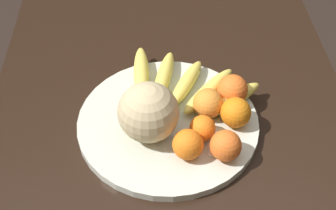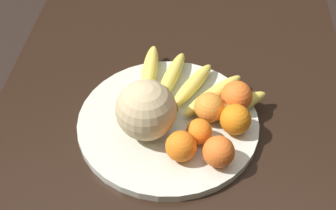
{
  "view_description": "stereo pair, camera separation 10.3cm",
  "coord_description": "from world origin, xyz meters",
  "px_view_note": "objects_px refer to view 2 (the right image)",
  "views": [
    {
      "loc": [
        0.72,
        -0.05,
        1.55
      ],
      "look_at": [
        0.0,
        -0.01,
        0.81
      ],
      "focal_mm": 50.0,
      "sensor_mm": 36.0,
      "label": 1
    },
    {
      "loc": [
        0.72,
        0.06,
        1.55
      ],
      "look_at": [
        0.0,
        -0.01,
        0.81
      ],
      "focal_mm": 50.0,
      "sensor_mm": 36.0,
      "label": 2
    }
  ],
  "objects_px": {
    "melon": "(146,110)",
    "orange_back_left": "(199,132)",
    "kitchen_table": "(172,154)",
    "orange_back_right": "(219,152)",
    "orange_top_small": "(237,96)",
    "produce_tag": "(213,150)",
    "banana_bunch": "(191,87)",
    "orange_front_right": "(181,146)",
    "orange_front_left": "(235,120)",
    "fruit_bowl": "(168,123)",
    "orange_mid_center": "(209,108)"
  },
  "relations": [
    {
      "from": "kitchen_table",
      "to": "orange_back_left",
      "type": "height_order",
      "value": "orange_back_left"
    },
    {
      "from": "banana_bunch",
      "to": "orange_back_right",
      "type": "relative_size",
      "value": 4.63
    },
    {
      "from": "fruit_bowl",
      "to": "orange_front_right",
      "type": "height_order",
      "value": "orange_front_right"
    },
    {
      "from": "orange_mid_center",
      "to": "orange_back_right",
      "type": "height_order",
      "value": "orange_mid_center"
    },
    {
      "from": "kitchen_table",
      "to": "banana_bunch",
      "type": "relative_size",
      "value": 4.43
    },
    {
      "from": "produce_tag",
      "to": "orange_front_left",
      "type": "bearing_deg",
      "value": 163.85
    },
    {
      "from": "orange_mid_center",
      "to": "orange_top_small",
      "type": "relative_size",
      "value": 0.96
    },
    {
      "from": "orange_top_small",
      "to": "orange_front_right",
      "type": "bearing_deg",
      "value": -36.58
    },
    {
      "from": "orange_top_small",
      "to": "produce_tag",
      "type": "bearing_deg",
      "value": -20.01
    },
    {
      "from": "orange_back_right",
      "to": "orange_top_small",
      "type": "distance_m",
      "value": 0.17
    },
    {
      "from": "orange_mid_center",
      "to": "produce_tag",
      "type": "bearing_deg",
      "value": 7.76
    },
    {
      "from": "fruit_bowl",
      "to": "melon",
      "type": "distance_m",
      "value": 0.09
    },
    {
      "from": "orange_back_right",
      "to": "fruit_bowl",
      "type": "bearing_deg",
      "value": -133.39
    },
    {
      "from": "orange_front_left",
      "to": "orange_back_left",
      "type": "xyz_separation_m",
      "value": [
        0.04,
        -0.08,
        -0.01
      ]
    },
    {
      "from": "banana_bunch",
      "to": "orange_front_right",
      "type": "xyz_separation_m",
      "value": [
        0.2,
        -0.01,
        0.01
      ]
    },
    {
      "from": "fruit_bowl",
      "to": "orange_back_right",
      "type": "relative_size",
      "value": 6.18
    },
    {
      "from": "orange_back_right",
      "to": "orange_front_right",
      "type": "bearing_deg",
      "value": -95.58
    },
    {
      "from": "orange_mid_center",
      "to": "orange_top_small",
      "type": "bearing_deg",
      "value": 123.29
    },
    {
      "from": "orange_front_left",
      "to": "orange_mid_center",
      "type": "bearing_deg",
      "value": -118.17
    },
    {
      "from": "melon",
      "to": "orange_top_small",
      "type": "xyz_separation_m",
      "value": [
        -0.09,
        0.2,
        -0.03
      ]
    },
    {
      "from": "orange_back_left",
      "to": "fruit_bowl",
      "type": "bearing_deg",
      "value": -126.12
    },
    {
      "from": "fruit_bowl",
      "to": "orange_back_right",
      "type": "height_order",
      "value": "orange_back_right"
    },
    {
      "from": "orange_mid_center",
      "to": "fruit_bowl",
      "type": "bearing_deg",
      "value": -80.3
    },
    {
      "from": "melon",
      "to": "banana_bunch",
      "type": "distance_m",
      "value": 0.17
    },
    {
      "from": "fruit_bowl",
      "to": "orange_top_small",
      "type": "xyz_separation_m",
      "value": [
        -0.06,
        0.15,
        0.04
      ]
    },
    {
      "from": "banana_bunch",
      "to": "orange_top_small",
      "type": "relative_size",
      "value": 4.3
    },
    {
      "from": "orange_top_small",
      "to": "orange_back_right",
      "type": "bearing_deg",
      "value": -13.05
    },
    {
      "from": "orange_back_left",
      "to": "banana_bunch",
      "type": "bearing_deg",
      "value": -169.93
    },
    {
      "from": "kitchen_table",
      "to": "melon",
      "type": "height_order",
      "value": "melon"
    },
    {
      "from": "melon",
      "to": "orange_front_right",
      "type": "height_order",
      "value": "melon"
    },
    {
      "from": "kitchen_table",
      "to": "orange_front_left",
      "type": "relative_size",
      "value": 19.96
    },
    {
      "from": "fruit_bowl",
      "to": "orange_top_small",
      "type": "bearing_deg",
      "value": 110.12
    },
    {
      "from": "orange_front_left",
      "to": "melon",
      "type": "bearing_deg",
      "value": -84.03
    },
    {
      "from": "kitchen_table",
      "to": "orange_mid_center",
      "type": "distance_m",
      "value": 0.18
    },
    {
      "from": "orange_top_small",
      "to": "fruit_bowl",
      "type": "bearing_deg",
      "value": -69.88
    },
    {
      "from": "orange_front_left",
      "to": "orange_back_left",
      "type": "height_order",
      "value": "orange_front_left"
    },
    {
      "from": "banana_bunch",
      "to": "orange_front_right",
      "type": "bearing_deg",
      "value": -155.04
    },
    {
      "from": "banana_bunch",
      "to": "orange_back_left",
      "type": "relative_size",
      "value": 5.44
    },
    {
      "from": "orange_top_small",
      "to": "produce_tag",
      "type": "relative_size",
      "value": 0.92
    },
    {
      "from": "fruit_bowl",
      "to": "orange_front_left",
      "type": "xyz_separation_m",
      "value": [
        0.02,
        0.15,
        0.04
      ]
    },
    {
      "from": "melon",
      "to": "orange_front_left",
      "type": "relative_size",
      "value": 1.92
    },
    {
      "from": "kitchen_table",
      "to": "orange_back_right",
      "type": "height_order",
      "value": "orange_back_right"
    },
    {
      "from": "fruit_bowl",
      "to": "orange_front_left",
      "type": "height_order",
      "value": "orange_front_left"
    },
    {
      "from": "kitchen_table",
      "to": "orange_mid_center",
      "type": "xyz_separation_m",
      "value": [
        -0.01,
        0.08,
        0.16
      ]
    },
    {
      "from": "banana_bunch",
      "to": "fruit_bowl",
      "type": "bearing_deg",
      "value": -177.75
    },
    {
      "from": "melon",
      "to": "orange_back_left",
      "type": "bearing_deg",
      "value": 81.74
    },
    {
      "from": "orange_back_right",
      "to": "orange_front_left",
      "type": "bearing_deg",
      "value": 159.35
    },
    {
      "from": "banana_bunch",
      "to": "orange_top_small",
      "type": "xyz_separation_m",
      "value": [
        0.04,
        0.11,
        0.02
      ]
    },
    {
      "from": "orange_front_right",
      "to": "orange_top_small",
      "type": "xyz_separation_m",
      "value": [
        -0.16,
        0.12,
        0.0
      ]
    },
    {
      "from": "kitchen_table",
      "to": "orange_front_left",
      "type": "distance_m",
      "value": 0.21
    }
  ]
}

